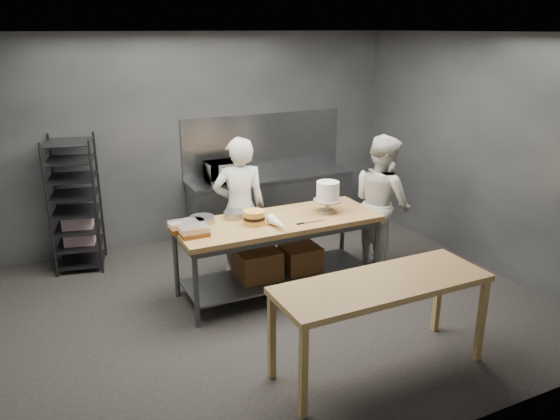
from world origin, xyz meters
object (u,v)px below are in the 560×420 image
speed_rack (76,205)px  microwave (225,172)px  near_counter (382,290)px  layer_cake (254,217)px  chef_right (382,203)px  chef_behind (240,208)px  work_table (277,247)px  frosted_cake_stand (328,193)px

speed_rack → microwave: bearing=2.2°
near_counter → speed_rack: speed_rack is taller
speed_rack → near_counter: bearing=-58.9°
layer_cake → speed_rack: bearing=133.4°
speed_rack → layer_cake: 2.54m
chef_right → microwave: chef_right is taller
microwave → layer_cake: bearing=-100.5°
speed_rack → layer_cake: speed_rack is taller
chef_behind → chef_right: size_ratio=1.01×
work_table → speed_rack: size_ratio=1.37×
near_counter → microwave: bearing=91.7°
chef_behind → layer_cake: bearing=95.4°
near_counter → microwave: (-0.11, 3.73, 0.24)m
near_counter → speed_rack: size_ratio=1.14×
work_table → layer_cake: (-0.31, -0.04, 0.43)m
chef_right → layer_cake: size_ratio=7.23×
chef_behind → layer_cake: size_ratio=7.31×
near_counter → layer_cake: layer_cake is taller
microwave → layer_cake: size_ratio=2.19×
speed_rack → frosted_cake_stand: size_ratio=4.62×
chef_behind → frosted_cake_stand: bearing=156.6°
near_counter → chef_behind: 2.50m
speed_rack → chef_right: bearing=-26.3°
speed_rack → microwave: (2.09, 0.08, 0.19)m
work_table → near_counter: 1.87m
work_table → frosted_cake_stand: (0.66, -0.02, 0.59)m
speed_rack → microwave: speed_rack is taller
microwave → work_table: bearing=-91.5°
speed_rack → chef_behind: chef_behind is taller
near_counter → speed_rack: (-2.20, 3.65, 0.04)m
chef_right → frosted_cake_stand: size_ratio=4.71×
work_table → frosted_cake_stand: size_ratio=6.34×
work_table → layer_cake: 0.53m
chef_behind → microwave: (0.27, 1.26, 0.15)m
microwave → frosted_cake_stand: 2.00m
chef_right → layer_cake: chef_right is taller
frosted_cake_stand → layer_cake: 0.98m
near_counter → speed_rack: 4.27m
chef_behind → layer_cake: (-0.08, -0.66, 0.10)m
speed_rack → chef_right: size_ratio=0.98×
speed_rack → chef_behind: size_ratio=0.97×
work_table → layer_cake: size_ratio=9.72×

